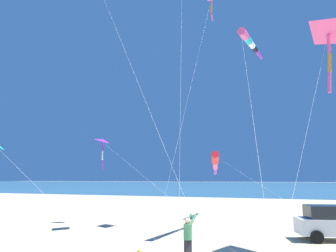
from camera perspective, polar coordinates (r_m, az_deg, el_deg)
name	(u,v)px	position (r m, az deg, el deg)	size (l,w,h in m)	color
ocean_water_strip	(289,185)	(178.22, 19.86, -9.40)	(240.00, 600.00, 0.01)	#386B84
cooler_box	(321,230)	(23.18, 24.58, -15.74)	(0.62, 0.42, 0.42)	green
person_child_green_jacket	(188,234)	(14.75, 3.41, -17.87)	(0.65, 0.62, 1.82)	#232328
kite_delta_white_trailing	(329,33)	(18.66, 25.67, 14.01)	(8.86, 3.63, 10.93)	#EF4C93
kite_windsock_long_streamer_left	(215,162)	(29.63, 8.02, -6.00)	(12.53, 10.08, 5.54)	red
kite_windsock_green_low_center	(250,42)	(22.22, 13.69, 13.61)	(15.94, 2.30, 12.06)	#EF4C93
kite_delta_rainbow_low_near	(103,141)	(23.20, -10.98, -2.60)	(7.10, 11.29, 6.07)	purple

